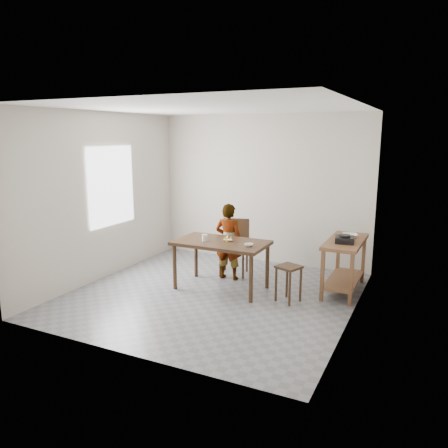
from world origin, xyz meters
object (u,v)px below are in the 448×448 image
at_px(child, 229,242).
at_px(dining_table, 221,265).
at_px(prep_counter, 344,266).
at_px(dining_chair, 234,248).
at_px(stool, 288,284).

bearing_deg(child, dining_table, 99.24).
relative_size(dining_table, child, 1.11).
relative_size(prep_counter, dining_chair, 1.29).
height_order(dining_table, stool, dining_table).
xyz_separation_m(dining_table, stool, (1.09, -0.06, -0.11)).
distance_m(dining_table, dining_chair, 0.73).
bearing_deg(dining_table, prep_counter, 22.15).
relative_size(dining_table, stool, 2.65).
bearing_deg(stool, dining_table, 176.95).
bearing_deg(prep_counter, dining_chair, 179.49).
height_order(prep_counter, dining_chair, dining_chair).
bearing_deg(dining_chair, prep_counter, -14.10).
bearing_deg(prep_counter, stool, -129.61).
bearing_deg(stool, prep_counter, 50.39).
height_order(dining_chair, stool, dining_chair).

